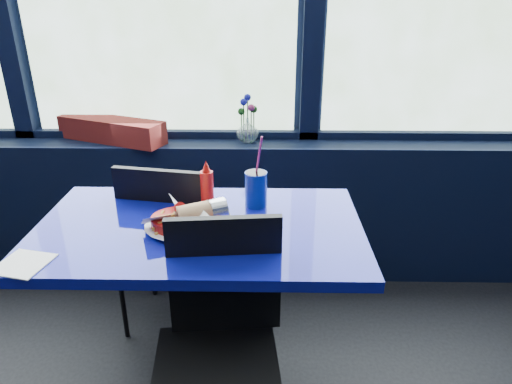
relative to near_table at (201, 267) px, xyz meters
name	(u,v)px	position (x,y,z in m)	size (l,w,h in m)	color
window_sill	(170,208)	(-0.30, 0.87, -0.17)	(5.00, 0.26, 0.80)	black
near_table	(201,267)	(0.00, 0.00, 0.00)	(1.20, 0.70, 0.75)	black
chair_near_front	(220,335)	(0.10, -0.31, -0.06)	(0.43, 0.44, 0.88)	black
chair_near_back	(165,238)	(-0.21, 0.32, -0.06)	(0.46, 0.47, 0.89)	black
planter_box	(112,130)	(-0.58, 0.87, 0.29)	(0.61, 0.15, 0.12)	maroon
flower_vase	(248,128)	(0.15, 0.87, 0.31)	(0.16, 0.17, 0.25)	silver
food_basket	(189,220)	(-0.03, -0.03, 0.22)	(0.29, 0.27, 0.10)	#B7120C
ketchup_bottle	(207,186)	(0.01, 0.17, 0.27)	(0.05, 0.05, 0.19)	#B7120C
soda_cup	(256,188)	(0.21, 0.18, 0.26)	(0.09, 0.09, 0.30)	navy
napkin	(23,264)	(-0.52, -0.27, 0.18)	(0.15, 0.15, 0.00)	white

